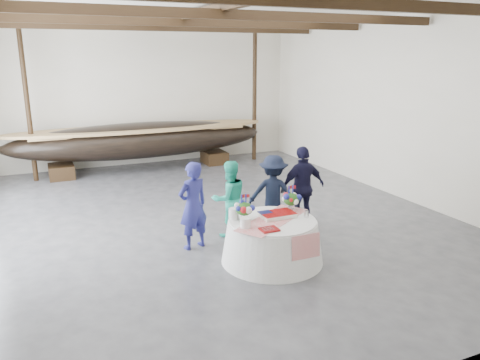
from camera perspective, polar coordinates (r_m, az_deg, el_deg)
name	(u,v)px	position (r m, az deg, el deg)	size (l,w,h in m)	color
floor	(209,217)	(10.57, -3.79, -4.54)	(10.00, 12.00, 0.01)	#3D3D42
wall_back	(144,95)	(15.78, -11.58, 10.10)	(10.00, 0.02, 4.50)	silver
wall_front	(414,190)	(4.94, 20.46, -1.15)	(10.00, 0.02, 4.50)	silver
wall_right	(392,107)	(12.63, 18.09, 8.48)	(0.02, 12.00, 4.50)	silver
ceiling	(205,5)	(10.00, -4.27, 20.53)	(10.00, 12.00, 0.01)	white
pavilion_structure	(193,32)	(10.77, -5.81, 17.46)	(9.80, 11.76, 4.50)	black
longboat_display	(141,140)	(14.89, -11.93, 4.80)	(8.04, 1.61, 1.51)	black
banquet_table	(272,241)	(8.29, 3.94, -7.37)	(1.79, 1.79, 0.77)	silver
tabletop_items	(267,208)	(8.27, 3.35, -3.48)	(1.69, 1.36, 0.40)	#B61218
guest_woman_blue	(193,206)	(8.71, -5.75, -3.12)	(0.61, 0.40, 1.67)	navy
guest_woman_teal	(229,199)	(9.29, -1.30, -2.30)	(0.75, 0.58, 1.54)	#23B595
guest_man_left	(273,193)	(9.61, 4.06, -1.59)	(1.02, 0.59, 1.58)	black
guest_man_right	(303,187)	(9.82, 7.64, -0.89)	(1.01, 0.42, 1.73)	black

